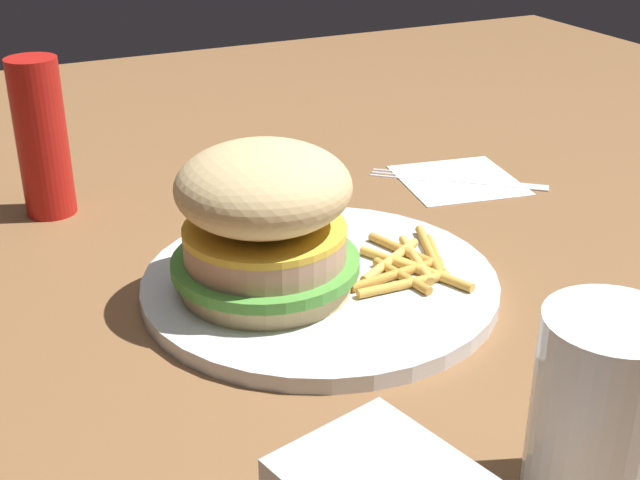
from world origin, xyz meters
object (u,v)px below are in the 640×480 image
(plate, at_px, (320,284))
(ketchup_bottle, at_px, (42,138))
(drink_glass, at_px, (599,422))
(sandwich, at_px, (264,219))
(fries_pile, at_px, (411,264))
(napkin, at_px, (458,180))
(fork, at_px, (457,177))

(plate, bearing_deg, ketchup_bottle, 123.08)
(plate, height_order, ketchup_bottle, ketchup_bottle)
(ketchup_bottle, bearing_deg, drink_glass, -69.87)
(drink_glass, bearing_deg, ketchup_bottle, 110.13)
(sandwich, distance_m, fries_pile, 0.12)
(fries_pile, distance_m, ketchup_bottle, 0.34)
(plate, height_order, napkin, plate)
(sandwich, bearing_deg, fork, 28.55)
(sandwich, relative_size, fries_pile, 1.23)
(plate, bearing_deg, napkin, 33.01)
(sandwich, height_order, drink_glass, sandwich)
(plate, distance_m, drink_glass, 0.26)
(plate, height_order, fries_pile, fries_pile)
(sandwich, distance_m, napkin, 0.30)
(plate, xyz_separation_m, napkin, (0.22, 0.14, -0.01))
(plate, xyz_separation_m, fork, (0.22, 0.14, -0.00))
(fork, relative_size, ketchup_bottle, 1.01)
(napkin, distance_m, drink_glass, 0.45)
(fork, bearing_deg, napkin, -40.69)
(napkin, bearing_deg, ketchup_bottle, 165.84)
(plate, xyz_separation_m, sandwich, (-0.04, 0.00, 0.06))
(fries_pile, distance_m, fork, 0.22)
(plate, distance_m, fork, 0.26)
(plate, relative_size, fork, 1.86)
(plate, relative_size, sandwich, 1.95)
(napkin, relative_size, fork, 0.77)
(napkin, xyz_separation_m, fork, (-0.00, 0.00, 0.00))
(fork, bearing_deg, fries_pile, -133.03)
(fries_pile, relative_size, ketchup_bottle, 0.79)
(sandwich, distance_m, fork, 0.30)
(drink_glass, relative_size, ketchup_bottle, 0.77)
(fork, bearing_deg, plate, -146.66)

